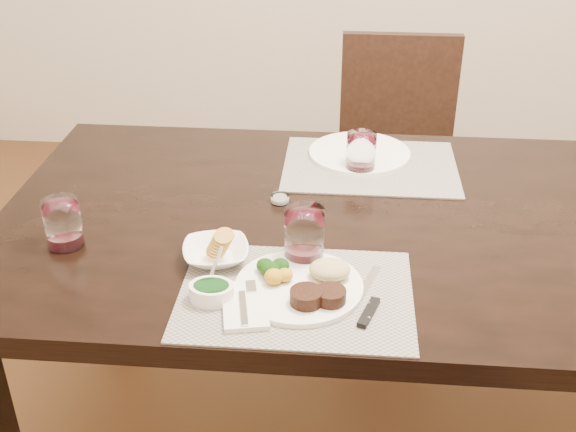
# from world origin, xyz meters

# --- Properties ---
(dining_table) EXTENTS (2.00, 1.00, 0.75)m
(dining_table) POSITION_xyz_m (0.00, 0.00, 0.67)
(dining_table) COLOR black
(dining_table) RESTS_ON ground
(chair_far) EXTENTS (0.42, 0.42, 0.90)m
(chair_far) POSITION_xyz_m (0.00, 0.93, 0.50)
(chair_far) COLOR black
(chair_far) RESTS_ON ground
(placemat_near) EXTENTS (0.46, 0.34, 0.00)m
(placemat_near) POSITION_xyz_m (-0.27, -0.32, 0.75)
(placemat_near) COLOR gray
(placemat_near) RESTS_ON dining_table
(placemat_far) EXTENTS (0.46, 0.34, 0.00)m
(placemat_far) POSITION_xyz_m (-0.12, 0.27, 0.75)
(placemat_far) COLOR gray
(placemat_far) RESTS_ON dining_table
(dinner_plate) EXTENTS (0.26, 0.26, 0.05)m
(dinner_plate) POSITION_xyz_m (-0.25, -0.31, 0.77)
(dinner_plate) COLOR white
(dinner_plate) RESTS_ON placemat_near
(napkin_fork) EXTENTS (0.11, 0.16, 0.02)m
(napkin_fork) POSITION_xyz_m (-0.36, -0.38, 0.76)
(napkin_fork) COLOR white
(napkin_fork) RESTS_ON placemat_near
(steak_knife) EXTENTS (0.06, 0.21, 0.01)m
(steak_knife) POSITION_xyz_m (-0.13, -0.35, 0.76)
(steak_knife) COLOR silver
(steak_knife) RESTS_ON placemat_near
(cracker_bowl) EXTENTS (0.16, 0.16, 0.06)m
(cracker_bowl) POSITION_xyz_m (-0.45, -0.22, 0.77)
(cracker_bowl) COLOR white
(cracker_bowl) RESTS_ON placemat_near
(sauce_ramekin) EXTENTS (0.09, 0.13, 0.07)m
(sauce_ramekin) POSITION_xyz_m (-0.43, -0.36, 0.77)
(sauce_ramekin) COLOR white
(sauce_ramekin) RESTS_ON placemat_near
(wine_glass_near) EXTENTS (0.08, 0.08, 0.12)m
(wine_glass_near) POSITION_xyz_m (-0.26, -0.19, 0.81)
(wine_glass_near) COLOR silver
(wine_glass_near) RESTS_ON placemat_near
(far_plate) EXTENTS (0.28, 0.28, 0.01)m
(far_plate) POSITION_xyz_m (-0.15, 0.34, 0.76)
(far_plate) COLOR white
(far_plate) RESTS_ON placemat_far
(wine_glass_far) EXTENTS (0.08, 0.08, 0.11)m
(wine_glass_far) POSITION_xyz_m (-0.14, 0.24, 0.80)
(wine_glass_far) COLOR silver
(wine_glass_far) RESTS_ON placemat_far
(wine_glass_side) EXTENTS (0.08, 0.08, 0.11)m
(wine_glass_side) POSITION_xyz_m (-0.79, -0.18, 0.80)
(wine_glass_side) COLOR silver
(wine_glass_side) RESTS_ON dining_table
(salt_cellar) EXTENTS (0.05, 0.05, 0.02)m
(salt_cellar) POSITION_xyz_m (-0.34, 0.06, 0.76)
(salt_cellar) COLOR silver
(salt_cellar) RESTS_ON dining_table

